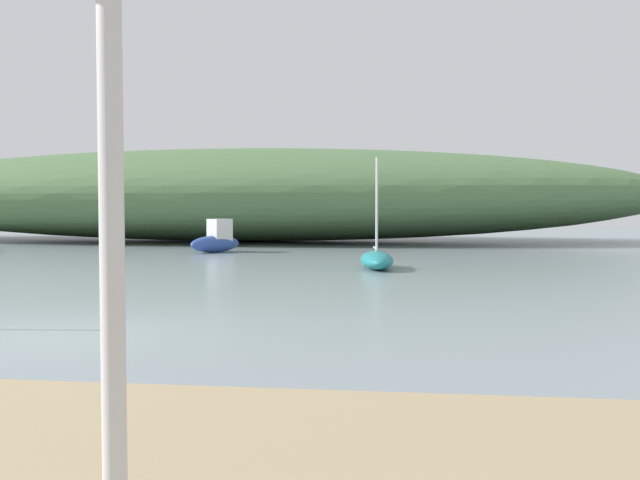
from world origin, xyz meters
The scene contains 4 objects.
ground_plane centered at (0.00, 0.00, 0.00)m, with size 120.00×120.00×0.00m, color gray.
distant_hill centered at (-4.97, 31.48, 2.69)m, with size 49.54×14.96×5.37m, color #517547.
motorboat_off_point centered at (-3.14, 20.55, 0.53)m, with size 2.17×2.71×1.47m.
sailboat_outer_mooring centered at (4.28, 12.84, 0.31)m, with size 1.43×3.11×3.58m.
Camera 1 is at (5.49, -10.50, 1.99)m, focal length 40.93 mm.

